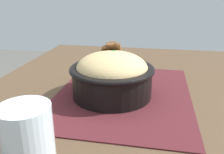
% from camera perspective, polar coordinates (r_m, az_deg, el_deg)
% --- Properties ---
extents(table, '(1.05, 0.84, 0.71)m').
position_cam_1_polar(table, '(0.68, 4.64, -9.54)').
color(table, '#4C3826').
rests_on(table, ground_plane).
extents(placemat, '(0.45, 0.35, 0.00)m').
position_cam_1_polar(placemat, '(0.64, 2.73, -3.92)').
color(placemat, '#47191E').
rests_on(placemat, table).
extents(bowl, '(0.24, 0.24, 0.13)m').
position_cam_1_polar(bowl, '(0.60, 0.00, 0.58)').
color(bowl, black).
rests_on(bowl, placemat).
extents(fork, '(0.02, 0.12, 0.00)m').
position_cam_1_polar(fork, '(0.73, 2.82, -0.47)').
color(fork, silver).
rests_on(fork, placemat).
extents(drinking_glass, '(0.08, 0.08, 0.11)m').
position_cam_1_polar(drinking_glass, '(0.39, -19.25, -14.49)').
color(drinking_glass, silver).
rests_on(drinking_glass, table).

